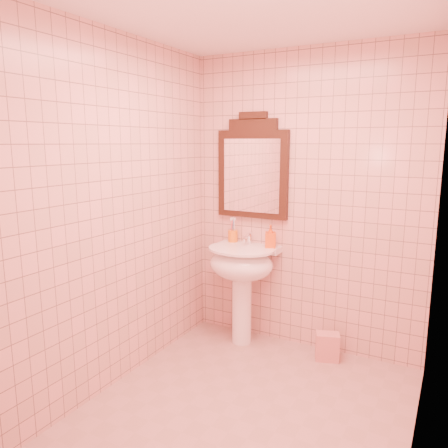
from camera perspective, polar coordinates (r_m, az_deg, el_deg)
The scene contains 8 objects.
floor at distance 3.16m, azimuth 3.08°, elevation -22.95°, with size 2.20×2.20×0.00m, color tan.
back_wall at distance 3.70m, azimuth 10.56°, elevation 2.67°, with size 2.00×0.02×2.50m, color #CB9D8E.
pedestal_sink at distance 3.79m, azimuth 2.31°, elevation -6.09°, with size 0.58×0.58×0.86m.
faucet at distance 3.84m, azimuth 3.24°, elevation -1.87°, with size 0.04×0.16×0.11m.
mirror at distance 3.82m, azimuth 3.74°, elevation 7.10°, with size 0.65×0.06×0.91m.
toothbrush_cup at distance 3.94m, azimuth 1.17°, elevation -1.56°, with size 0.09×0.09×0.20m.
soap_dispenser at distance 3.75m, azimuth 6.08°, elevation -1.61°, with size 0.09×0.09×0.20m, color #DB5212.
towel at distance 3.78m, azimuth 13.35°, elevation -15.32°, with size 0.18×0.12×0.23m, color pink.
Camera 1 is at (1.11, -2.39, 1.75)m, focal length 35.00 mm.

